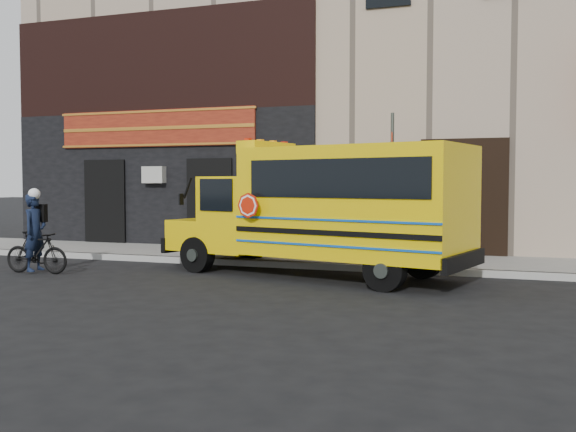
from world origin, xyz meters
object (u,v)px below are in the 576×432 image
(cyclist, at_px, (35,234))
(sign_pole, at_px, (392,185))
(bicycle, at_px, (36,252))
(school_bus, at_px, (328,207))

(cyclist, bearing_deg, sign_pole, -71.14)
(bicycle, bearing_deg, cyclist, 53.44)
(bicycle, bearing_deg, sign_pole, -71.42)
(bicycle, relative_size, cyclist, 0.90)
(school_bus, relative_size, cyclist, 4.17)
(school_bus, height_order, bicycle, school_bus)
(sign_pole, relative_size, bicycle, 2.29)
(sign_pole, bearing_deg, bicycle, -158.58)
(sign_pole, relative_size, cyclist, 2.07)
(school_bus, bearing_deg, bicycle, -166.14)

